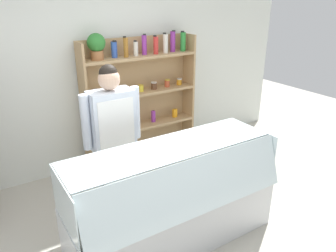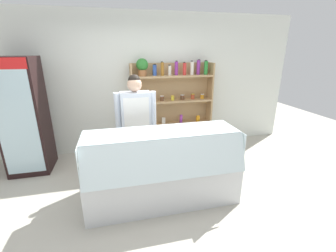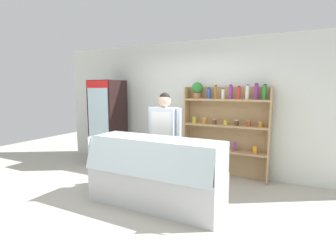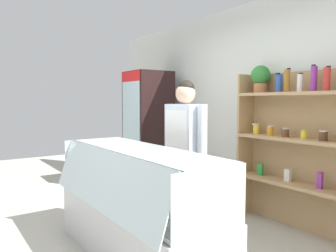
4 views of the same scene
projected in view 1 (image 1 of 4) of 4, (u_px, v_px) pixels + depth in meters
name	position (u px, v px, depth m)	size (l,w,h in m)	color
ground_plane	(159.00, 247.00, 3.19)	(12.00, 12.00, 0.00)	#B7B2A3
back_wall	(80.00, 72.00, 4.23)	(6.80, 0.10, 2.70)	silver
shelving_unit	(137.00, 91.00, 4.54)	(1.64, 0.29, 1.85)	tan
deli_display_case	(173.00, 213.00, 3.17)	(2.02, 0.75, 1.01)	silver
shop_clerk	(113.00, 129.00, 3.39)	(0.64, 0.25, 1.66)	#4C4233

